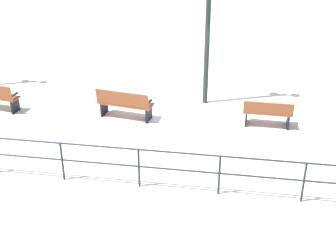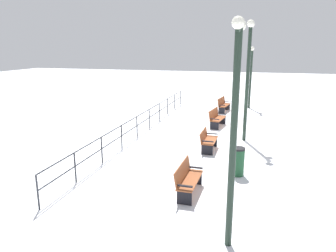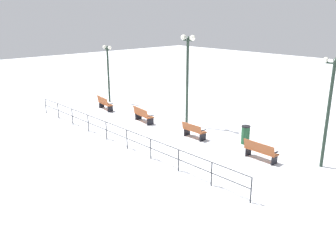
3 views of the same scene
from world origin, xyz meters
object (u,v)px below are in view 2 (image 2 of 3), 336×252
object	(u,v)px
bench_second	(208,140)
lamppost_far	(251,68)
bench_nearest	(188,178)
lamppost_middle	(248,64)
bench_fourth	(223,104)
bench_third	(217,118)
trash_bin	(238,161)
lamppost_near	(235,114)

from	to	relation	value
bench_second	lamppost_far	distance (m)	10.38
bench_nearest	bench_second	bearing A→B (deg)	91.63
lamppost_middle	bench_nearest	bearing A→B (deg)	-102.85
bench_nearest	bench_second	xyz separation A→B (m)	(-0.01, 4.12, -0.03)
bench_fourth	lamppost_far	world-z (taller)	lamppost_far
bench_second	bench_fourth	bearing A→B (deg)	92.57
bench_nearest	bench_third	bearing A→B (deg)	92.55
bench_fourth	trash_bin	world-z (taller)	trash_bin
bench_fourth	trash_bin	distance (m)	10.71
bench_third	trash_bin	size ratio (longest dim) A/B	1.77
bench_third	bench_nearest	bearing A→B (deg)	-80.30
bench_second	bench_fourth	world-z (taller)	bench_fourth
bench_second	bench_third	distance (m)	4.13
bench_nearest	lamppost_near	size ratio (longest dim) A/B	0.34
bench_fourth	lamppost_near	xyz separation A→B (m)	(1.60, -14.57, 2.41)
bench_third	lamppost_far	size ratio (longest dim) A/B	0.41
bench_second	lamppost_middle	world-z (taller)	lamppost_middle
bench_nearest	trash_bin	bearing A→B (deg)	54.59
bench_fourth	lamppost_far	size ratio (longest dim) A/B	0.40
bench_nearest	lamppost_near	world-z (taller)	lamppost_near
bench_fourth	bench_nearest	bearing A→B (deg)	-80.05
bench_fourth	lamppost_near	world-z (taller)	lamppost_near
bench_third	trash_bin	bearing A→B (deg)	-68.50
bench_third	lamppost_far	world-z (taller)	lamppost_far
lamppost_far	trash_bin	size ratio (longest dim) A/B	4.36
lamppost_near	bench_fourth	bearing A→B (deg)	96.26
bench_nearest	bench_second	world-z (taller)	bench_nearest
lamppost_middle	lamppost_far	bearing A→B (deg)	90.00
bench_nearest	trash_bin	distance (m)	2.21
bench_third	lamppost_middle	bearing A→B (deg)	-46.88
bench_fourth	trash_bin	xyz separation A→B (m)	(1.55, -10.59, -0.01)
bench_second	lamppost_near	size ratio (longest dim) A/B	0.29
bench_nearest	bench_fourth	bearing A→B (deg)	92.47
lamppost_middle	bench_second	bearing A→B (deg)	-126.13
bench_nearest	lamppost_near	bearing A→B (deg)	-56.76
bench_nearest	bench_fourth	distance (m)	12.36
bench_second	trash_bin	world-z (taller)	trash_bin
bench_second	bench_third	bearing A→B (deg)	93.14
lamppost_far	bench_nearest	bearing A→B (deg)	-95.54
lamppost_far	lamppost_middle	bearing A→B (deg)	-90.00
bench_fourth	trash_bin	size ratio (longest dim) A/B	1.75
bench_third	bench_fourth	size ratio (longest dim) A/B	1.02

